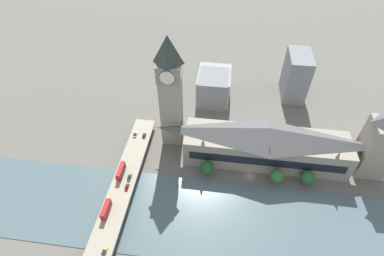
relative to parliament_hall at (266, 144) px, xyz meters
name	(u,v)px	position (x,y,z in m)	size (l,w,h in m)	color
ground_plane	(250,176)	(-14.57, 8.00, -13.12)	(600.00, 600.00, 0.00)	#605E56
river_water	(250,223)	(-45.06, 8.00, -12.97)	(48.97, 360.00, 0.30)	#4C6066
parliament_hall	(266,144)	(0.00, 0.00, 0.00)	(23.60, 96.99, 26.47)	gray
clock_tower	(170,90)	(10.47, 58.55, 26.61)	(13.33, 13.33, 73.96)	gray
victoria_tower	(379,144)	(0.05, -60.64, 9.03)	(16.28, 16.28, 48.31)	gray
road_bridge	(117,203)	(-45.06, 79.24, -8.87)	(129.95, 13.26, 5.30)	gray
double_decker_bus_lead	(121,171)	(-26.71, 82.05, -5.10)	(11.24, 2.52, 4.95)	red
double_decker_bus_mid	(106,209)	(-51.44, 82.26, -5.18)	(10.48, 2.62, 4.77)	red
car_northbound_lead	(135,135)	(4.35, 82.46, -7.09)	(4.05, 1.92, 1.51)	silver
car_northbound_mid	(144,135)	(4.51, 76.39, -7.10)	(4.16, 1.90, 1.46)	black
car_northbound_tail	(129,177)	(-29.14, 76.55, -7.14)	(4.73, 1.78, 1.40)	#2D5638
car_southbound_mid	(127,187)	(-35.59, 76.11, -7.07)	(4.29, 1.76, 1.52)	maroon
car_southbound_tail	(104,253)	(-72.31, 76.23, -7.15)	(4.52, 1.92, 1.33)	gold
city_block_west	(213,89)	(53.87, 35.89, -2.12)	(25.21, 21.18, 22.02)	slate
city_block_center	(296,76)	(69.18, -24.04, 4.26)	(27.71, 16.07, 34.78)	slate
city_block_east	(214,86)	(57.83, 35.69, -2.44)	(29.43, 23.83, 21.37)	#939399
tree_embankment_near	(207,168)	(-17.04, 33.61, -6.67)	(8.24, 8.24, 10.59)	brown
tree_embankment_mid	(277,176)	(-17.56, -6.45, -6.31)	(7.94, 7.94, 10.80)	brown
tree_embankment_far	(308,178)	(-16.04, -23.68, -7.07)	(8.18, 8.18, 10.16)	brown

